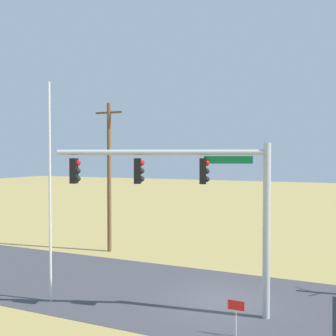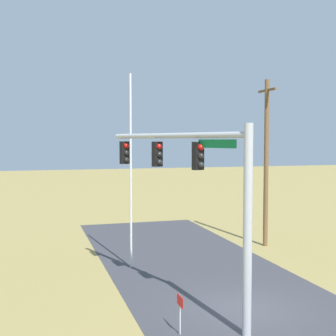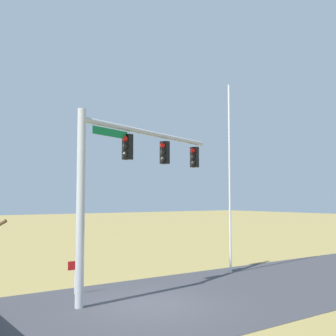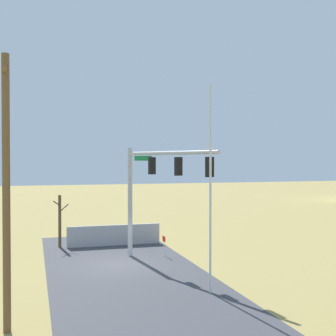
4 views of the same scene
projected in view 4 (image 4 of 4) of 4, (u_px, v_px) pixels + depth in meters
ground_plane at (120, 265)px, 25.35m from camera, size 160.00×160.00×0.00m
road_surface at (135, 283)px, 21.51m from camera, size 28.00×8.00×0.01m
sidewalk_corner at (127, 253)px, 28.57m from camera, size 6.00×6.00×0.01m
retaining_fence at (114, 235)px, 30.97m from camera, size 0.20×6.30×1.39m
signal_mast at (153, 179)px, 25.54m from camera, size 7.59×2.87×6.52m
flagpole at (210, 189)px, 19.88m from camera, size 0.10×0.10×9.07m
utility_pole at (6, 188)px, 15.37m from camera, size 1.90×0.26×9.38m
bare_tree at (60, 220)px, 30.29m from camera, size 1.27×1.02×3.47m
open_sign at (164, 241)px, 27.48m from camera, size 0.56×0.04×1.22m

